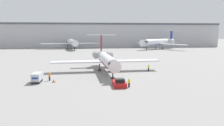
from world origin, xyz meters
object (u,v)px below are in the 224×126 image
(luggage_cart, at_px, (37,78))
(worker_near_tug, at_px, (129,83))
(traffic_cone_left, at_px, (54,81))
(airplane_parked_far_left, at_px, (158,42))
(worker_by_wing, at_px, (149,68))
(worker_on_apron, at_px, (49,76))
(airplane_main, at_px, (106,59))
(airplane_parked_far_right, at_px, (71,42))
(pushback_tug, at_px, (119,83))

(luggage_cart, bearing_deg, worker_near_tug, -18.39)
(traffic_cone_left, bearing_deg, airplane_parked_far_left, 59.81)
(worker_by_wing, xyz_separation_m, worker_on_apron, (-24.09, -9.16, 0.11))
(luggage_cart, bearing_deg, worker_by_wing, 21.80)
(airplane_main, relative_size, worker_by_wing, 17.39)
(airplane_main, bearing_deg, traffic_cone_left, -133.84)
(airplane_main, height_order, worker_near_tug, airplane_main)
(airplane_main, xyz_separation_m, worker_near_tug, (2.75, -18.15, -2.33))
(worker_near_tug, bearing_deg, luggage_cart, 161.61)
(luggage_cart, bearing_deg, traffic_cone_left, -2.79)
(airplane_main, relative_size, airplane_parked_far_right, 0.77)
(worker_by_wing, bearing_deg, worker_on_apron, -159.19)
(airplane_main, distance_m, worker_near_tug, 18.51)
(worker_on_apron, relative_size, airplane_parked_far_left, 0.05)
(worker_by_wing, bearing_deg, pushback_tug, -122.97)
(airplane_parked_far_right, bearing_deg, airplane_parked_far_left, -7.93)
(worker_on_apron, xyz_separation_m, airplane_parked_far_left, (52.06, 86.08, 3.21))
(airplane_main, relative_size, worker_near_tug, 17.32)
(airplane_parked_far_left, bearing_deg, worker_by_wing, -109.98)
(luggage_cart, distance_m, airplane_parked_far_left, 103.01)
(worker_near_tug, distance_m, airplane_parked_far_left, 100.31)
(airplane_parked_far_left, relative_size, airplane_parked_far_right, 0.89)
(worker_near_tug, bearing_deg, worker_by_wing, 63.01)
(airplane_main, distance_m, airplane_parked_far_left, 84.84)
(worker_on_apron, height_order, airplane_parked_far_right, airplane_parked_far_right)
(airplane_main, height_order, pushback_tug, airplane_main)
(traffic_cone_left, bearing_deg, worker_on_apron, 124.72)
(traffic_cone_left, bearing_deg, airplane_main, 46.16)
(pushback_tug, relative_size, worker_by_wing, 2.57)
(worker_by_wing, bearing_deg, worker_near_tug, -116.99)
(airplane_parked_far_left, bearing_deg, airplane_main, -117.46)
(worker_by_wing, xyz_separation_m, airplane_parked_far_left, (27.97, 76.92, 3.31))
(worker_by_wing, bearing_deg, traffic_cone_left, -155.05)
(worker_by_wing, height_order, airplane_parked_far_left, airplane_parked_far_left)
(worker_near_tug, relative_size, worker_on_apron, 0.91)
(airplane_parked_far_right, bearing_deg, traffic_cone_left, -88.16)
(worker_on_apron, xyz_separation_m, traffic_cone_left, (1.07, -1.55, -0.65))
(airplane_main, relative_size, luggage_cart, 8.41)
(worker_by_wing, distance_m, worker_on_apron, 25.77)
(worker_on_apron, relative_size, traffic_cone_left, 2.56)
(traffic_cone_left, bearing_deg, airplane_parked_far_right, 91.84)
(worker_by_wing, relative_size, airplane_parked_far_right, 0.04)
(airplane_parked_far_left, bearing_deg, luggage_cart, -121.85)
(worker_by_wing, bearing_deg, luggage_cart, -158.20)
(worker_by_wing, bearing_deg, airplane_parked_far_right, 107.15)
(pushback_tug, relative_size, luggage_cart, 1.24)
(airplane_parked_far_left, distance_m, airplane_parked_far_right, 54.55)
(worker_near_tug, bearing_deg, airplane_parked_far_right, 99.92)
(pushback_tug, distance_m, worker_by_wing, 18.63)
(worker_near_tug, height_order, airplane_parked_far_right, airplane_parked_far_right)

